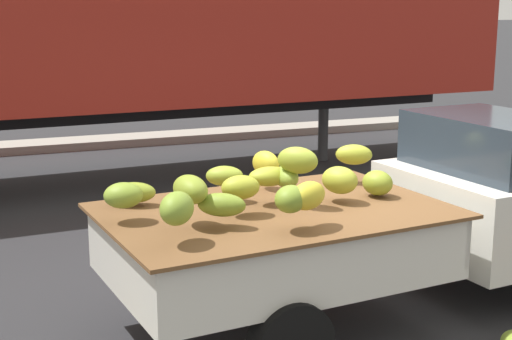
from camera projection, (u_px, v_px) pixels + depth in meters
ground at (335, 305)px, 6.90m from camera, size 220.00×220.00×0.00m
curb_strip at (131, 140)px, 14.86m from camera, size 80.00×0.80×0.16m
pickup_truck at (453, 204)px, 6.97m from camera, size 5.05×2.24×1.70m
semi_trailer at (135, 17)px, 11.40m from camera, size 12.12×3.21×3.95m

